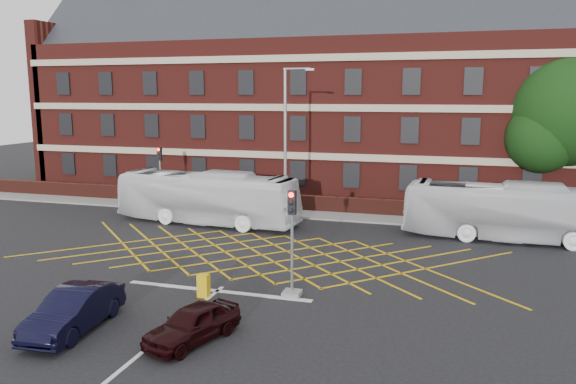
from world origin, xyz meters
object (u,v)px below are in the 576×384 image
(utility_cabinet, at_px, (204,286))
(traffic_light_near, at_px, (292,253))
(bus_right, at_px, (511,212))
(car_maroon, at_px, (193,323))
(bus_left, at_px, (207,198))
(street_lamp, at_px, (286,172))
(deciduous_tree, at_px, (566,120))
(direction_signs, at_px, (148,186))
(car_navy, at_px, (74,310))
(traffic_light_far, at_px, (161,182))

(utility_cabinet, bearing_deg, traffic_light_near, 17.94)
(bus_right, height_order, car_maroon, bus_right)
(bus_left, bearing_deg, street_lamp, -74.43)
(deciduous_tree, bearing_deg, direction_signs, -170.22)
(street_lamp, bearing_deg, deciduous_tree, 26.16)
(bus_right, distance_m, utility_cabinet, 17.90)
(traffic_light_near, xyz_separation_m, utility_cabinet, (-3.34, -1.08, -1.31))
(car_navy, xyz_separation_m, traffic_light_near, (6.18, 5.26, 1.05))
(traffic_light_far, bearing_deg, car_navy, -68.57)
(direction_signs, relative_size, utility_cabinet, 2.40)
(street_lamp, relative_size, direction_signs, 4.30)
(bus_right, distance_m, car_maroon, 20.01)
(car_navy, relative_size, deciduous_tree, 0.42)
(car_maroon, bearing_deg, direction_signs, 143.00)
(bus_right, bearing_deg, bus_left, 95.93)
(traffic_light_far, height_order, utility_cabinet, traffic_light_far)
(bus_left, xyz_separation_m, utility_cabinet, (5.26, -11.87, -1.17))
(traffic_light_far, relative_size, direction_signs, 1.94)
(car_maroon, distance_m, traffic_light_far, 23.09)
(utility_cabinet, bearing_deg, car_navy, -124.23)
(bus_right, height_order, traffic_light_near, traffic_light_near)
(car_maroon, bearing_deg, bus_left, 132.31)
(bus_left, relative_size, car_navy, 2.69)
(direction_signs, xyz_separation_m, utility_cabinet, (11.83, -16.01, -0.92))
(deciduous_tree, xyz_separation_m, utility_cabinet, (-16.12, -20.83, -5.83))
(car_maroon, bearing_deg, traffic_light_far, 140.93)
(car_maroon, relative_size, traffic_light_far, 0.83)
(traffic_light_near, bearing_deg, direction_signs, 135.45)
(traffic_light_far, distance_m, direction_signs, 1.23)
(bus_right, bearing_deg, car_navy, 140.92)
(car_maroon, relative_size, direction_signs, 1.62)
(bus_right, relative_size, traffic_light_near, 2.68)
(traffic_light_near, bearing_deg, car_maroon, -111.46)
(bus_right, xyz_separation_m, car_maroon, (-11.00, -16.69, -0.99))
(deciduous_tree, bearing_deg, car_navy, -127.17)
(street_lamp, relative_size, utility_cabinet, 10.35)
(car_maroon, bearing_deg, bus_right, 75.91)
(car_navy, distance_m, direction_signs, 22.12)
(deciduous_tree, bearing_deg, traffic_light_near, -122.92)
(car_maroon, relative_size, traffic_light_near, 0.83)
(deciduous_tree, distance_m, street_lamp, 18.65)
(bus_right, bearing_deg, utility_cabinet, 138.77)
(traffic_light_far, distance_m, utility_cabinet, 19.13)
(car_maroon, xyz_separation_m, traffic_light_far, (-12.09, 19.64, 1.16))
(bus_left, relative_size, direction_signs, 5.31)
(bus_left, height_order, traffic_light_far, traffic_light_far)
(car_navy, height_order, utility_cabinet, car_navy)
(bus_right, relative_size, street_lamp, 1.21)
(traffic_light_near, height_order, direction_signs, traffic_light_near)
(car_maroon, xyz_separation_m, utility_cabinet, (-1.40, 3.83, -0.15))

